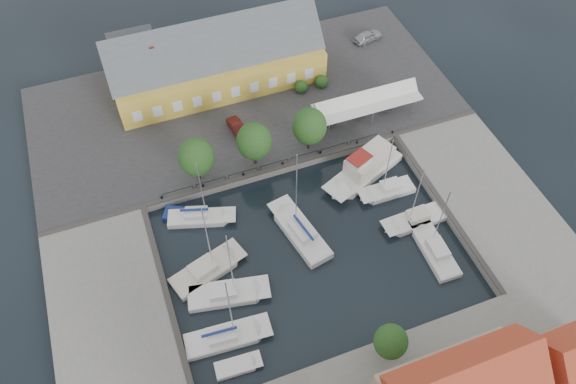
% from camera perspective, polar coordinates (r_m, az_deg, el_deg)
% --- Properties ---
extents(ground, '(140.00, 140.00, 0.00)m').
position_cam_1_polar(ground, '(63.35, 1.91, -4.85)').
color(ground, black).
rests_on(ground, ground).
extents(north_quay, '(56.00, 26.00, 1.00)m').
position_cam_1_polar(north_quay, '(77.11, -4.49, 8.90)').
color(north_quay, '#2D2D30').
rests_on(north_quay, ground).
extents(west_quay, '(12.00, 24.00, 1.00)m').
position_cam_1_polar(west_quay, '(60.83, -17.39, -11.96)').
color(west_quay, slate).
rests_on(west_quay, ground).
extents(east_quay, '(12.00, 24.00, 1.00)m').
position_cam_1_polar(east_quay, '(70.31, 19.45, -0.35)').
color(east_quay, slate).
rests_on(east_quay, ground).
extents(quay_edge_fittings, '(56.00, 24.72, 0.40)m').
position_cam_1_polar(quay_edge_fittings, '(65.00, 0.40, -1.05)').
color(quay_edge_fittings, '#383533').
rests_on(quay_edge_fittings, north_quay).
extents(warehouse, '(28.56, 14.00, 9.55)m').
position_cam_1_polar(warehouse, '(78.08, -7.77, 13.02)').
color(warehouse, gold).
rests_on(warehouse, north_quay).
extents(tent_canopy, '(14.00, 4.00, 2.83)m').
position_cam_1_polar(tent_canopy, '(73.18, 8.05, 9.04)').
color(tent_canopy, silver).
rests_on(tent_canopy, north_quay).
extents(quay_trees, '(18.20, 4.20, 6.30)m').
position_cam_1_polar(quay_trees, '(66.11, -3.46, 5.17)').
color(quay_trees, black).
rests_on(quay_trees, north_quay).
extents(car_silver, '(4.74, 2.71, 1.52)m').
position_cam_1_polar(car_silver, '(87.04, 8.11, 15.40)').
color(car_silver, '#ADB0B5').
rests_on(car_silver, north_quay).
extents(car_red, '(2.00, 4.35, 1.38)m').
position_cam_1_polar(car_red, '(72.21, -5.14, 6.46)').
color(car_red, '#501512').
rests_on(car_red, north_quay).
extents(center_sailboat, '(4.69, 10.00, 13.21)m').
position_cam_1_polar(center_sailboat, '(63.39, 1.27, -4.17)').
color(center_sailboat, white).
rests_on(center_sailboat, ground).
extents(trawler, '(11.51, 7.38, 5.00)m').
position_cam_1_polar(trawler, '(68.93, 7.86, 2.39)').
color(trawler, white).
rests_on(trawler, ground).
extents(east_boat_a, '(6.98, 2.42, 10.00)m').
position_cam_1_polar(east_boat_a, '(68.06, 10.06, 0.09)').
color(east_boat_a, white).
rests_on(east_boat_a, ground).
extents(east_boat_b, '(7.64, 2.72, 10.40)m').
position_cam_1_polar(east_boat_b, '(66.07, 12.71, -2.84)').
color(east_boat_b, white).
rests_on(east_boat_b, ground).
extents(east_boat_c, '(2.78, 8.26, 10.48)m').
position_cam_1_polar(east_boat_c, '(64.28, 14.65, -5.80)').
color(east_boat_c, white).
rests_on(east_boat_c, ground).
extents(west_boat_a, '(8.09, 4.46, 10.56)m').
position_cam_1_polar(west_boat_a, '(65.42, -8.93, -2.65)').
color(west_boat_a, white).
rests_on(west_boat_a, ground).
extents(west_boat_b, '(8.94, 5.42, 11.64)m').
position_cam_1_polar(west_boat_b, '(61.55, -8.27, -7.91)').
color(west_boat_b, beige).
rests_on(west_boat_b, ground).
extents(west_boat_c, '(8.98, 4.36, 11.67)m').
position_cam_1_polar(west_boat_c, '(59.89, -6.25, -10.31)').
color(west_boat_c, white).
rests_on(west_boat_c, ground).
extents(west_boat_d, '(8.92, 3.24, 11.65)m').
position_cam_1_polar(west_boat_d, '(57.81, -6.33, -14.49)').
color(west_boat_d, white).
rests_on(west_boat_d, ground).
extents(launch_sw, '(4.72, 2.01, 0.98)m').
position_cam_1_polar(launch_sw, '(56.79, -5.14, -17.24)').
color(launch_sw, white).
rests_on(launch_sw, ground).
extents(launch_nw, '(5.24, 4.02, 0.88)m').
position_cam_1_polar(launch_nw, '(66.19, -10.53, -2.37)').
color(launch_nw, navy).
rests_on(launch_nw, ground).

